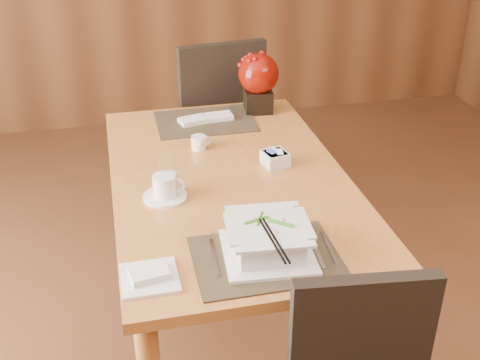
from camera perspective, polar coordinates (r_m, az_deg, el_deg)
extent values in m
cube|color=#BD7434|center=(2.34, -0.99, -0.10)|extent=(0.90, 1.50, 0.04)
cylinder|color=#BD7434|center=(3.08, -10.71, -0.95)|extent=(0.07, 0.07, 0.71)
cylinder|color=#BD7434|center=(3.19, 3.38, 0.57)|extent=(0.07, 0.07, 0.71)
cube|color=black|center=(1.87, 2.51, -7.41)|extent=(0.45, 0.33, 0.01)
cube|color=black|center=(2.81, -3.31, 5.58)|extent=(0.45, 0.33, 0.01)
cube|color=white|center=(1.89, 2.64, -6.97)|extent=(0.30, 0.30, 0.01)
cube|color=white|center=(1.86, 2.68, -5.64)|extent=(0.21, 0.21, 0.09)
cylinder|color=tan|center=(1.86, 2.68, -5.58)|extent=(0.18, 0.18, 0.08)
cylinder|color=white|center=(2.20, -7.11, -1.56)|extent=(0.16, 0.16, 0.01)
cylinder|color=white|center=(2.18, -7.18, -0.54)|extent=(0.11, 0.11, 0.08)
cylinder|color=black|center=(2.16, -7.23, 0.26)|extent=(0.08, 0.08, 0.01)
cylinder|color=white|center=(2.19, -6.79, 0.46)|extent=(0.08, 0.08, 0.16)
cube|color=white|center=(2.41, 3.35, 2.05)|extent=(0.11, 0.11, 0.06)
cube|color=black|center=(2.92, 1.73, 7.55)|extent=(0.14, 0.14, 0.11)
sphere|color=maroon|center=(2.87, 1.77, 10.04)|extent=(0.19, 0.19, 0.19)
cube|color=white|center=(1.81, -8.58, -9.18)|extent=(0.17, 0.17, 0.01)
cube|color=black|center=(1.74, 11.38, -15.01)|extent=(0.40, 0.09, 0.45)
cube|color=black|center=(3.42, -2.79, 4.86)|extent=(0.54, 0.54, 0.06)
cube|color=black|center=(3.11, -1.64, 8.24)|extent=(0.46, 0.12, 0.52)
cylinder|color=black|center=(3.75, -0.79, 2.89)|extent=(0.04, 0.04, 0.45)
cylinder|color=black|center=(3.42, 1.48, 0.20)|extent=(0.04, 0.04, 0.45)
cylinder|color=black|center=(3.65, -6.61, 1.91)|extent=(0.04, 0.04, 0.45)
cylinder|color=black|center=(3.31, -4.84, -0.96)|extent=(0.04, 0.04, 0.45)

